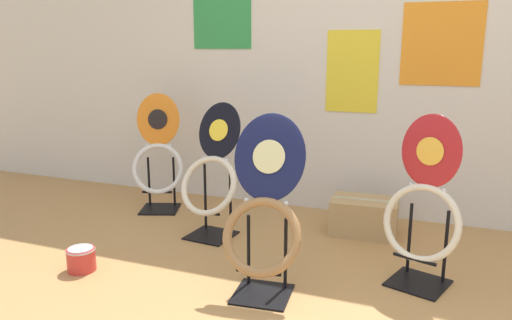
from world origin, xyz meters
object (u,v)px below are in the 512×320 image
Objects in this scene: toilet_seat_display_crimson_swirl at (424,207)px; toilet_seat_display_orange_sun at (158,155)px; storage_box at (364,216)px; toilet_seat_display_navy_moon at (265,212)px; toilet_seat_display_jazz_black at (211,177)px; paint_can at (81,258)px.

toilet_seat_display_crimson_swirl is 1.02× the size of toilet_seat_display_orange_sun.
toilet_seat_display_crimson_swirl reaches higher than toilet_seat_display_orange_sun.
toilet_seat_display_crimson_swirl is 2.02× the size of storage_box.
toilet_seat_display_orange_sun is 0.98× the size of toilet_seat_display_navy_moon.
toilet_seat_display_crimson_swirl is 0.82m from toilet_seat_display_navy_moon.
toilet_seat_display_orange_sun reaches higher than storage_box.
toilet_seat_display_jazz_black is 1.96× the size of storage_box.
toilet_seat_display_crimson_swirl is 2.02m from toilet_seat_display_orange_sun.
toilet_seat_display_crimson_swirl is at bearing 27.43° from toilet_seat_display_navy_moon.
toilet_seat_display_orange_sun is at bearing 163.53° from toilet_seat_display_crimson_swirl.
paint_can is (0.17, -1.09, -0.35)m from toilet_seat_display_orange_sun.
toilet_seat_display_navy_moon reaches higher than storage_box.
toilet_seat_display_orange_sun is at bearing 150.87° from toilet_seat_display_jazz_black.
toilet_seat_display_navy_moon is at bearing -38.16° from toilet_seat_display_orange_sun.
toilet_seat_display_navy_moon reaches higher than toilet_seat_display_jazz_black.
toilet_seat_display_orange_sun is (-1.94, 0.57, -0.00)m from toilet_seat_display_crimson_swirl.
toilet_seat_display_crimson_swirl is 0.81m from storage_box.
paint_can is (-1.77, -0.52, -0.36)m from toilet_seat_display_crimson_swirl.
toilet_seat_display_crimson_swirl is 1.88m from paint_can.
paint_can is at bearing -163.70° from toilet_seat_display_crimson_swirl.
toilet_seat_display_orange_sun is (-0.62, 0.34, 0.03)m from toilet_seat_display_jazz_black.
toilet_seat_display_crimson_swirl is at bearing -58.09° from storage_box.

